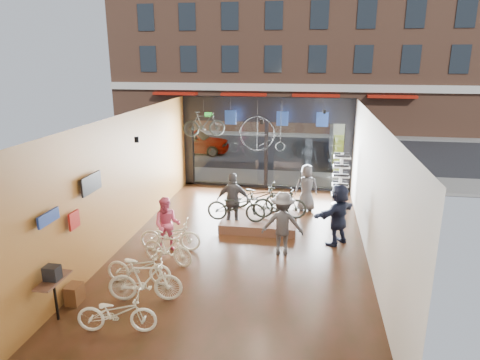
% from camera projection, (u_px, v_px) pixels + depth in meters
% --- Properties ---
extents(ground_plane, '(7.00, 12.00, 0.04)m').
position_uv_depth(ground_plane, '(243.00, 247.00, 12.58)').
color(ground_plane, black).
rests_on(ground_plane, ground).
extents(ceiling, '(7.00, 12.00, 0.04)m').
position_uv_depth(ceiling, '(244.00, 116.00, 11.51)').
color(ceiling, black).
rests_on(ceiling, ground).
extents(wall_left, '(0.04, 12.00, 3.80)m').
position_uv_depth(wall_left, '(126.00, 179.00, 12.61)').
color(wall_left, '#A57A34').
rests_on(wall_left, ground).
extents(wall_right, '(0.04, 12.00, 3.80)m').
position_uv_depth(wall_right, '(373.00, 190.00, 11.48)').
color(wall_right, beige).
rests_on(wall_right, ground).
extents(wall_back, '(7.00, 0.04, 3.80)m').
position_uv_depth(wall_back, '(179.00, 299.00, 6.34)').
color(wall_back, beige).
rests_on(wall_back, ground).
extents(storefront, '(7.00, 0.26, 3.80)m').
position_uv_depth(storefront, '(266.00, 143.00, 17.73)').
color(storefront, black).
rests_on(storefront, ground).
extents(exit_sign, '(0.35, 0.06, 0.18)m').
position_uv_depth(exit_sign, '(209.00, 115.00, 17.68)').
color(exit_sign, '#198C26').
rests_on(exit_sign, storefront).
extents(street_road, '(30.00, 18.00, 0.02)m').
position_uv_depth(street_road, '(281.00, 146.00, 26.78)').
color(street_road, black).
rests_on(street_road, ground).
extents(sidewalk_near, '(30.00, 2.40, 0.12)m').
position_uv_depth(sidewalk_near, '(269.00, 178.00, 19.37)').
color(sidewalk_near, slate).
rests_on(sidewalk_near, ground).
extents(sidewalk_far, '(30.00, 2.00, 0.12)m').
position_uv_depth(sidewalk_far, '(286.00, 134.00, 30.55)').
color(sidewalk_far, slate).
rests_on(sidewalk_far, ground).
extents(opposite_building, '(26.00, 5.00, 14.00)m').
position_uv_depth(opposite_building, '(291.00, 33.00, 30.99)').
color(opposite_building, brown).
rests_on(opposite_building, ground).
extents(street_car, '(4.23, 1.70, 1.44)m').
position_uv_depth(street_car, '(192.00, 141.00, 24.52)').
color(street_car, gray).
rests_on(street_car, street_road).
extents(box_truck, '(2.03, 6.08, 2.39)m').
position_uv_depth(box_truck, '(352.00, 141.00, 22.03)').
color(box_truck, silver).
rests_on(box_truck, street_road).
extents(floor_bike_0, '(1.68, 0.79, 0.85)m').
position_uv_depth(floor_bike_0, '(117.00, 313.00, 8.56)').
color(floor_bike_0, silver).
rests_on(floor_bike_0, ground_plane).
extents(floor_bike_1, '(1.74, 0.76, 1.01)m').
position_uv_depth(floor_bike_1, '(145.00, 281.00, 9.63)').
color(floor_bike_1, silver).
rests_on(floor_bike_1, ground_plane).
extents(floor_bike_2, '(1.64, 0.58, 0.86)m').
position_uv_depth(floor_bike_2, '(139.00, 267.00, 10.41)').
color(floor_bike_2, silver).
rests_on(floor_bike_2, ground_plane).
extents(floor_bike_3, '(1.58, 0.84, 0.91)m').
position_uv_depth(floor_bike_3, '(168.00, 248.00, 11.38)').
color(floor_bike_3, silver).
rests_on(floor_bike_3, ground_plane).
extents(floor_bike_4, '(1.79, 0.76, 0.91)m').
position_uv_depth(floor_bike_4, '(170.00, 235.00, 12.20)').
color(floor_bike_4, silver).
rests_on(floor_bike_4, ground_plane).
extents(display_platform, '(2.40, 1.80, 0.30)m').
position_uv_depth(display_platform, '(260.00, 222.00, 14.01)').
color(display_platform, brown).
rests_on(display_platform, ground_plane).
extents(display_bike_left, '(1.89, 0.68, 0.99)m').
position_uv_depth(display_bike_left, '(236.00, 206.00, 13.55)').
color(display_bike_left, black).
rests_on(display_bike_left, display_platform).
extents(display_bike_mid, '(1.77, 0.64, 1.04)m').
position_uv_depth(display_bike_mid, '(280.00, 203.00, 13.75)').
color(display_bike_mid, black).
rests_on(display_bike_mid, display_platform).
extents(display_bike_right, '(1.96, 1.03, 0.98)m').
position_uv_depth(display_bike_right, '(257.00, 196.00, 14.53)').
color(display_bike_right, black).
rests_on(display_bike_right, display_platform).
extents(customer_1, '(0.86, 0.71, 1.60)m').
position_uv_depth(customer_1, '(167.00, 225.00, 12.04)').
color(customer_1, '#CC4C72').
rests_on(customer_1, ground_plane).
extents(customer_2, '(1.11, 0.54, 1.84)m').
position_uv_depth(customer_2, '(233.00, 201.00, 13.67)').
color(customer_2, '#3F3F44').
rests_on(customer_2, ground_plane).
extents(customer_3, '(1.20, 0.72, 1.81)m').
position_uv_depth(customer_3, '(282.00, 224.00, 11.84)').
color(customer_3, '#3F3F44').
rests_on(customer_3, ground_plane).
extents(customer_4, '(0.90, 0.66, 1.70)m').
position_uv_depth(customer_4, '(306.00, 188.00, 15.28)').
color(customer_4, '#3F3F44').
rests_on(customer_4, ground_plane).
extents(customer_5, '(1.52, 1.66, 1.85)m').
position_uv_depth(customer_5, '(338.00, 214.00, 12.49)').
color(customer_5, '#161C33').
rests_on(customer_5, ground_plane).
extents(sunglasses_rack, '(0.70, 0.62, 2.03)m').
position_uv_depth(sunglasses_rack, '(340.00, 180.00, 15.58)').
color(sunglasses_rack, white).
rests_on(sunglasses_rack, ground_plane).
extents(wall_merch, '(0.40, 2.40, 2.60)m').
position_uv_depth(wall_merch, '(67.00, 248.00, 9.43)').
color(wall_merch, navy).
rests_on(wall_merch, wall_left).
extents(penny_farthing, '(1.68, 0.06, 1.34)m').
position_uv_depth(penny_farthing, '(264.00, 135.00, 16.21)').
color(penny_farthing, black).
rests_on(penny_farthing, ceiling).
extents(hung_bike, '(1.64, 0.95, 0.95)m').
position_uv_depth(hung_bike, '(204.00, 124.00, 16.09)').
color(hung_bike, black).
rests_on(hung_bike, ceiling).
extents(jersey_left, '(0.45, 0.03, 0.55)m').
position_uv_depth(jersey_left, '(230.00, 117.00, 16.87)').
color(jersey_left, '#1E3F99').
rests_on(jersey_left, ceiling).
extents(jersey_mid, '(0.45, 0.03, 0.55)m').
position_uv_depth(jersey_mid, '(282.00, 119.00, 16.54)').
color(jersey_mid, '#1E3F99').
rests_on(jersey_mid, ceiling).
extents(jersey_right, '(0.45, 0.03, 0.55)m').
position_uv_depth(jersey_right, '(322.00, 120.00, 16.30)').
color(jersey_right, '#1E3F99').
rests_on(jersey_right, ceiling).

